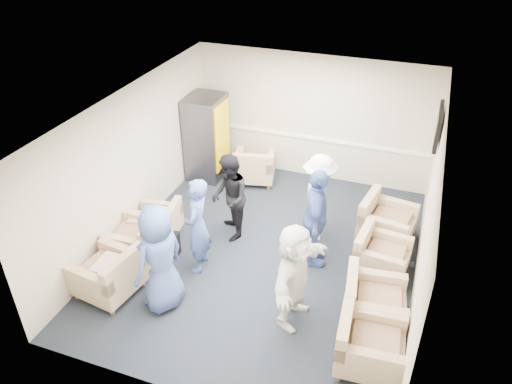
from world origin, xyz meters
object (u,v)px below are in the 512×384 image
(armchair_right_midnear, at_px, (370,303))
(armchair_right_midfar, at_px, (379,256))
(person_mid_right, at_px, (316,219))
(person_back_left, at_px, (230,198))
(armchair_corner, at_px, (254,168))
(armchair_left_near, at_px, (111,276))
(armchair_right_near, at_px, (366,346))
(armchair_right_far, at_px, (384,222))
(person_front_left, at_px, (160,259))
(person_back_right, at_px, (318,198))
(armchair_left_mid, at_px, (140,240))
(vending_machine, at_px, (207,137))
(armchair_left_far, at_px, (159,224))
(person_front_right, at_px, (294,275))
(person_mid_left, at_px, (197,226))

(armchair_right_midnear, relative_size, armchair_right_midfar, 1.08)
(person_mid_right, bearing_deg, person_back_left, 69.22)
(armchair_corner, bearing_deg, armchair_left_near, 64.19)
(armchair_right_near, relative_size, armchair_right_midnear, 0.95)
(armchair_right_midnear, xyz_separation_m, person_back_left, (-2.72, 1.28, 0.46))
(armchair_right_far, bearing_deg, person_front_left, 143.41)
(armchair_right_near, xyz_separation_m, person_back_right, (-1.30, 2.57, 0.48))
(armchair_left_mid, distance_m, vending_machine, 3.07)
(armchair_left_mid, bearing_deg, armchair_corner, 160.20)
(armchair_left_far, distance_m, armchair_corner, 2.64)
(person_back_right, bearing_deg, armchair_left_near, 121.55)
(armchair_right_near, relative_size, person_mid_right, 0.52)
(person_back_left, bearing_deg, armchair_right_midnear, 35.04)
(armchair_left_near, bearing_deg, person_back_right, 142.44)
(armchair_right_near, distance_m, armchair_right_midfar, 1.97)
(armchair_left_near, relative_size, person_mid_right, 0.57)
(armchair_right_midfar, relative_size, person_front_left, 0.51)
(person_front_left, bearing_deg, armchair_right_midnear, 121.78)
(armchair_corner, xyz_separation_m, person_front_right, (1.90, -3.57, 0.49))
(armchair_left_far, bearing_deg, person_front_right, 60.93)
(vending_machine, bearing_deg, armchair_right_near, -44.37)
(armchair_left_mid, bearing_deg, armchair_right_midfar, 101.68)
(armchair_right_near, bearing_deg, armchair_left_near, 85.82)
(armchair_left_near, distance_m, person_mid_right, 3.36)
(armchair_right_midfar, bearing_deg, person_back_right, 69.81)
(armchair_right_near, bearing_deg, person_front_right, 63.47)
(person_back_right, bearing_deg, person_mid_left, 120.25)
(armchair_left_far, xyz_separation_m, person_front_left, (0.89, -1.47, 0.58))
(armchair_right_midnear, relative_size, person_front_right, 0.59)
(armchair_corner, distance_m, person_mid_left, 3.02)
(armchair_left_near, height_order, person_front_right, person_front_right)
(armchair_right_near, bearing_deg, person_mid_left, 66.06)
(armchair_corner, xyz_separation_m, vending_machine, (-1.05, -0.05, 0.57))
(armchair_right_midfar, relative_size, person_back_left, 0.55)
(person_mid_right, bearing_deg, armchair_left_near, 110.58)
(person_front_left, height_order, person_mid_left, person_front_left)
(armchair_left_mid, distance_m, armchair_right_near, 4.11)
(vending_machine, bearing_deg, person_mid_right, -36.33)
(armchair_right_midnear, relative_size, person_mid_right, 0.55)
(armchair_left_far, bearing_deg, armchair_right_midfar, 88.00)
(armchair_left_mid, bearing_deg, person_mid_right, 104.67)
(armchair_left_mid, height_order, person_front_left, person_front_left)
(armchair_right_near, relative_size, person_back_left, 0.57)
(person_front_left, bearing_deg, person_back_right, 163.17)
(armchair_corner, distance_m, person_mid_right, 2.93)
(person_back_left, bearing_deg, person_mid_left, -38.00)
(armchair_left_far, height_order, armchair_right_midnear, armchair_right_midnear)
(armchair_right_near, height_order, armchair_right_far, armchair_right_far)
(person_front_left, bearing_deg, person_back_left, -169.44)
(person_front_left, bearing_deg, armchair_right_far, 152.72)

